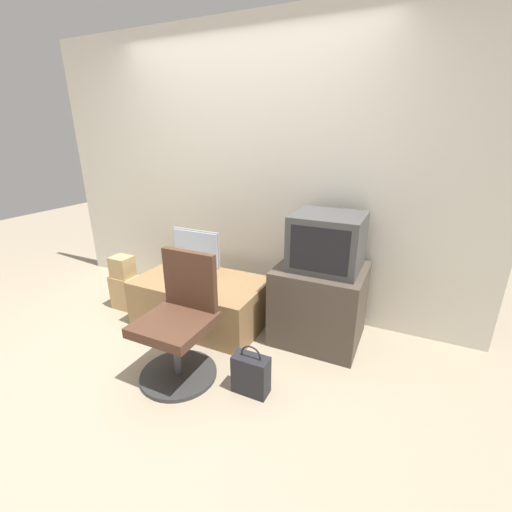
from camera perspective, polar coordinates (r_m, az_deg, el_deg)
name	(u,v)px	position (r m, az deg, el deg)	size (l,w,h in m)	color
ground_plane	(167,371)	(2.77, -14.68, -18.09)	(12.00, 12.00, 0.00)	tan
wall_back	(246,174)	(3.31, -1.75, 13.48)	(4.40, 0.05, 2.60)	silver
desk	(202,301)	(3.21, -9.05, -7.41)	(1.15, 0.69, 0.42)	#937047
side_stand	(319,303)	(2.94, 10.47, -7.76)	(0.70, 0.63, 0.65)	#4C4238
main_monitor	(196,252)	(3.20, -9.93, 0.59)	(0.49, 0.23, 0.42)	#B2B2B7
keyboard	(188,279)	(3.14, -11.21, -3.82)	(0.31, 0.13, 0.01)	white
mouse	(209,283)	(3.02, -7.86, -4.44)	(0.05, 0.04, 0.03)	silver
crt_tv	(327,241)	(2.74, 11.80, 2.41)	(0.53, 0.50, 0.44)	#474747
office_chair	(179,327)	(2.52, -12.64, -11.40)	(0.55, 0.55, 0.90)	#333333
cardboard_box_lower	(126,292)	(3.68, -20.88, -5.62)	(0.26, 0.18, 0.34)	tan
cardboard_box_upper	(122,267)	(3.57, -21.41, -1.68)	(0.19, 0.17, 0.21)	tan
handbag	(251,374)	(2.43, -0.85, -19.08)	(0.25, 0.13, 0.37)	#232328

